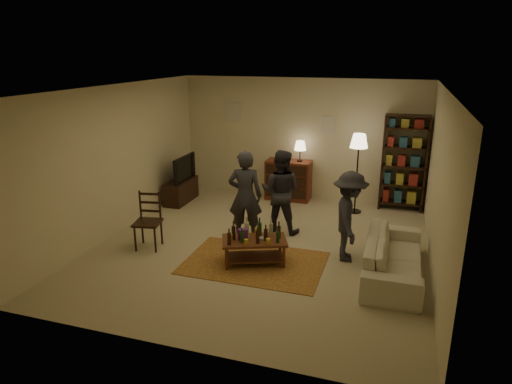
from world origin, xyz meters
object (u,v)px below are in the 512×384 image
at_px(sofa, 394,257).
at_px(person_right, 281,192).
at_px(dining_chair, 149,218).
at_px(coffee_table, 254,241).
at_px(floor_lamp, 359,146).
at_px(person_by_sofa, 349,217).
at_px(bookshelf, 404,162).
at_px(tv_stand, 181,185).
at_px(dresser, 289,179).
at_px(person_left, 245,196).

height_order(sofa, person_right, person_right).
relative_size(dining_chair, person_right, 0.63).
bearing_deg(coffee_table, floor_lamp, 66.56).
bearing_deg(sofa, person_by_sofa, 64.03).
xyz_separation_m(bookshelf, person_right, (-2.12, -2.00, -0.25)).
height_order(tv_stand, floor_lamp, floor_lamp).
bearing_deg(dresser, sofa, -52.46).
bearing_deg(floor_lamp, person_left, -129.89).
xyz_separation_m(dresser, floor_lamp, (1.54, -0.43, 0.93)).
xyz_separation_m(dining_chair, dresser, (1.66, 3.29, -0.05)).
relative_size(bookshelf, person_right, 1.29).
relative_size(dresser, sofa, 0.65).
height_order(coffee_table, dining_chair, dining_chair).
bearing_deg(person_by_sofa, person_left, 72.15).
xyz_separation_m(coffee_table, dresser, (-0.26, 3.37, 0.10)).
bearing_deg(coffee_table, dresser, 94.49).
height_order(dining_chair, floor_lamp, floor_lamp).
distance_m(person_left, person_by_sofa, 1.87).
bearing_deg(person_left, dining_chair, 16.59).
distance_m(person_right, person_by_sofa, 1.58).
relative_size(tv_stand, sofa, 0.51).
height_order(dining_chair, dresser, dresser).
distance_m(coffee_table, tv_stand, 3.52).
relative_size(dresser, person_by_sofa, 0.92).
relative_size(person_left, person_right, 1.05).
distance_m(dresser, floor_lamp, 1.85).
bearing_deg(person_right, dresser, -79.59).
relative_size(coffee_table, person_left, 0.70).
bearing_deg(floor_lamp, dresser, 164.45).
bearing_deg(dresser, dining_chair, -116.76).
relative_size(dresser, person_left, 0.83).
height_order(bookshelf, floor_lamp, bookshelf).
bearing_deg(sofa, coffee_table, 96.88).
bearing_deg(person_left, dresser, -106.05).
bearing_deg(floor_lamp, tv_stand, -172.72).
relative_size(coffee_table, person_right, 0.73).
bearing_deg(dresser, person_by_sofa, -58.89).
xyz_separation_m(dining_chair, person_left, (1.48, 0.80, 0.30)).
xyz_separation_m(dining_chair, person_by_sofa, (3.32, 0.53, 0.22)).
relative_size(floor_lamp, person_right, 1.06).
bearing_deg(tv_stand, person_left, -37.27).
distance_m(dining_chair, person_left, 1.71).
bearing_deg(person_right, floor_lamp, -128.00).
bearing_deg(floor_lamp, bookshelf, 28.88).
height_order(floor_lamp, person_left, floor_lamp).
height_order(dresser, sofa, dresser).
distance_m(person_left, person_right, 0.75).
height_order(floor_lamp, sofa, floor_lamp).
bearing_deg(person_by_sofa, sofa, -125.50).
bearing_deg(person_left, person_by_sofa, 159.81).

